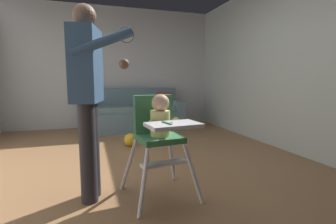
# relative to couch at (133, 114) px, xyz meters

# --- Properties ---
(ground) EXTENTS (6.05, 7.53, 0.10)m
(ground) POSITION_rel_couch_xyz_m (-0.33, -2.48, -0.38)
(ground) COLOR #9B6D46
(wall_far) EXTENTS (5.25, 0.06, 2.62)m
(wall_far) POSITION_rel_couch_xyz_m (-0.33, 0.52, 0.98)
(wall_far) COLOR silver
(wall_far) RESTS_ON ground
(wall_right) EXTENTS (0.06, 6.53, 2.62)m
(wall_right) POSITION_rel_couch_xyz_m (1.92, -2.18, 0.98)
(wall_right) COLOR silver
(wall_right) RESTS_ON ground
(couch) EXTENTS (2.07, 0.86, 0.86)m
(couch) POSITION_rel_couch_xyz_m (0.00, 0.00, 0.00)
(couch) COLOR slate
(couch) RESTS_ON ground
(high_chair) EXTENTS (0.67, 0.77, 0.93)m
(high_chair) POSITION_rel_couch_xyz_m (-0.28, -3.12, 0.30)
(high_chair) COLOR white
(high_chair) RESTS_ON ground
(adult_standing) EXTENTS (0.51, 0.57, 1.65)m
(adult_standing) POSITION_rel_couch_xyz_m (-0.86, -2.99, 0.60)
(adult_standing) COLOR #2D2B31
(adult_standing) RESTS_ON ground
(toy_ball) EXTENTS (0.21, 0.21, 0.21)m
(toy_ball) POSITION_rel_couch_xyz_m (-0.26, -1.35, -0.23)
(toy_ball) COLOR gold
(toy_ball) RESTS_ON ground
(wall_clock) EXTENTS (0.33, 0.04, 0.33)m
(wall_clock) POSITION_rel_couch_xyz_m (-0.03, 0.48, 1.69)
(wall_clock) COLOR white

